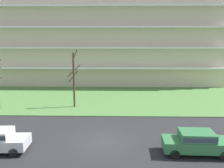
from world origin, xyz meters
The scene contains 5 objects.
ground centered at (0.00, 0.00, 0.00)m, with size 160.00×160.00×0.00m, color #232326.
grass_lawn_strip centered at (0.00, 14.00, 0.04)m, with size 80.00×16.00×0.08m, color #477238.
apartment_building centered at (0.00, 28.43, 8.15)m, with size 38.28×13.81×16.30m.
tree_left centered at (-3.79, 9.59, 3.29)m, with size 1.53×1.01×6.64m.
sedan_green_center_left centered at (6.39, -2.00, 0.87)m, with size 4.47×1.98×1.57m.
Camera 1 is at (1.15, -17.13, 7.34)m, focal length 38.52 mm.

